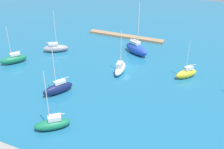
# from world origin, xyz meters

# --- Properties ---
(water) EXTENTS (160.00, 160.00, 0.00)m
(water) POSITION_xyz_m (0.00, 0.00, 0.00)
(water) COLOR #1E668C
(water) RESTS_ON ground
(pier_dock) EXTENTS (23.14, 2.32, 0.63)m
(pier_dock) POSITION_xyz_m (7.40, -18.84, 0.32)
(pier_dock) COLOR #997A56
(pier_dock) RESTS_ON ground
(sailboat_green_far_south) EXTENTS (5.61, 5.21, 10.19)m
(sailboat_green_far_south) POSITION_xyz_m (2.06, 24.88, 0.97)
(sailboat_green_far_south) COLOR #19724C
(sailboat_green_far_south) RESTS_ON water
(sailboat_gray_outer_mooring) EXTENTS (6.66, 5.52, 10.84)m
(sailboat_gray_outer_mooring) POSITION_xyz_m (19.88, -1.13, 1.06)
(sailboat_gray_outer_mooring) COLOR gray
(sailboat_gray_outer_mooring) RESTS_ON water
(sailboat_blue_along_channel) EXTENTS (7.83, 5.76, 13.13)m
(sailboat_blue_along_channel) POSITION_xyz_m (0.27, -8.56, 1.47)
(sailboat_blue_along_channel) COLOR #2347B2
(sailboat_blue_along_channel) RESTS_ON water
(sailboat_yellow_off_beacon) EXTENTS (4.65, 5.00, 8.55)m
(sailboat_yellow_off_beacon) POSITION_xyz_m (-13.85, -0.99, 1.07)
(sailboat_yellow_off_beacon) COLOR yellow
(sailboat_yellow_off_beacon) RESTS_ON water
(sailboat_white_by_breakwater) EXTENTS (2.52, 6.03, 9.71)m
(sailboat_white_by_breakwater) POSITION_xyz_m (-0.13, 2.86, 1.11)
(sailboat_white_by_breakwater) COLOR white
(sailboat_white_by_breakwater) RESTS_ON water
(sailboat_green_center_basin) EXTENTS (5.25, 6.25, 9.11)m
(sailboat_green_center_basin) POSITION_xyz_m (24.86, 8.78, 1.07)
(sailboat_green_center_basin) COLOR #19724C
(sailboat_green_center_basin) RESTS_ON water
(sailboat_navy_lone_north) EXTENTS (4.54, 6.21, 9.77)m
(sailboat_navy_lone_north) POSITION_xyz_m (7.37, 15.71, 1.15)
(sailboat_navy_lone_north) COLOR #141E4C
(sailboat_navy_lone_north) RESTS_ON water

